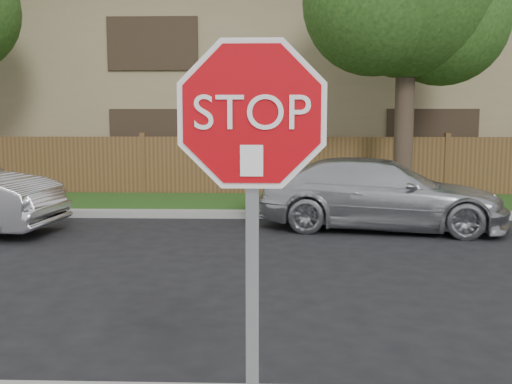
{
  "coord_description": "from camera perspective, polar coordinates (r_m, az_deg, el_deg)",
  "views": [
    {
      "loc": [
        -0.47,
        -4.37,
        2.14
      ],
      "look_at": [
        -0.58,
        -0.9,
        1.7
      ],
      "focal_mm": 42.0,
      "sensor_mm": 36.0,
      "label": 1
    }
  ],
  "objects": [
    {
      "name": "sedan_right",
      "position": [
        11.63,
        11.76,
        -0.17
      ],
      "size": [
        4.88,
        2.62,
        1.35
      ],
      "primitive_type": "imported",
      "rotation": [
        0.0,
        0.0,
        1.41
      ],
      "color": "#B1B3B9",
      "rests_on": "ground"
    },
    {
      "name": "far_curb",
      "position": [
        12.7,
        4.0,
        -2.14
      ],
      "size": [
        70.0,
        0.3,
        0.15
      ],
      "primitive_type": "cube",
      "color": "gray",
      "rests_on": "ground"
    },
    {
      "name": "stop_sign",
      "position": [
        2.91,
        -0.38,
        1.09
      ],
      "size": [
        1.01,
        0.13,
        2.55
      ],
      "color": "gray",
      "rests_on": "sidewalk_near"
    },
    {
      "name": "fence",
      "position": [
        15.83,
        3.6,
        2.37
      ],
      "size": [
        70.0,
        0.12,
        1.6
      ],
      "primitive_type": "cube",
      "color": "brown",
      "rests_on": "ground"
    },
    {
      "name": "apartment_building",
      "position": [
        21.42,
        3.22,
        10.94
      ],
      "size": [
        35.2,
        9.2,
        7.2
      ],
      "color": "#91815A",
      "rests_on": "ground"
    },
    {
      "name": "grass_strip",
      "position": [
        14.33,
        3.76,
        -1.13
      ],
      "size": [
        70.0,
        3.0,
        0.12
      ],
      "primitive_type": "cube",
      "color": "#1E4714",
      "rests_on": "ground"
    }
  ]
}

